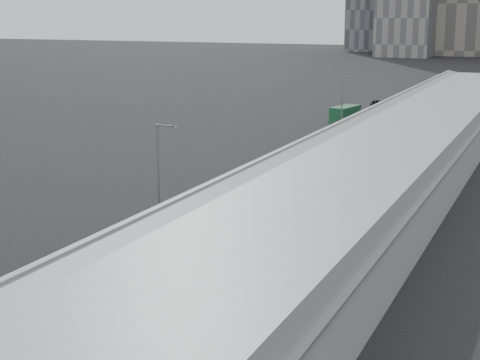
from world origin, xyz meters
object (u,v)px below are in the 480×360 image
Objects in this scene: bus_2 at (166,244)px; suv at (377,105)px; street_lamp_near at (160,162)px; shipping_container at (345,115)px; bus_8 at (404,109)px; street_lamp_far at (343,99)px; bus_5 at (337,148)px; bus_3 at (247,202)px; bus_6 at (365,130)px; bus_7 at (386,117)px; bus_1 at (58,307)px; bus_4 at (309,164)px.

bus_2 is 2.19× the size of suv.
shipping_container is at bearing 90.18° from street_lamp_near.
shipping_container is (-0.19, 61.55, -3.42)m from street_lamp_near.
bus_8 is at bearing 63.91° from shipping_container.
street_lamp_far is at bearing 88.43° from street_lamp_near.
bus_8 is 1.92× the size of shipping_container.
suv is (-7.28, 51.29, -0.84)m from bus_5.
bus_3 is at bearing -72.20° from shipping_container.
bus_6 is 1.06× the size of bus_7.
bus_1 reaches higher than bus_8.
bus_6 is at bearing -86.81° from bus_7.
shipping_container is at bearing 93.06° from bus_2.
bus_2 reaches higher than bus_8.
bus_1 is at bearing -74.64° from shipping_container.
street_lamp_near is (-7.76, -2.02, 3.37)m from bus_3.
bus_2 reaches higher than suv.
bus_3 is at bearing -95.15° from bus_6.
bus_2 is 42.35m from bus_5.
street_lamp_near is (-7.29, 11.91, 3.25)m from bus_2.
street_lamp_far reaches higher than bus_8.
street_lamp_far is 27.77m from suv.
street_lamp_near is 1.26× the size of shipping_container.
street_lamp_far is at bearing 99.69° from bus_3.
bus_1 reaches higher than bus_6.
shipping_container is at bearing -104.58° from suv.
bus_1 is 1.09× the size of bus_8.
bus_1 is 1.01× the size of bus_4.
bus_1 reaches higher than shipping_container.
bus_1 reaches higher than bus_3.
bus_4 is (-0.13, 17.53, 0.18)m from bus_3.
bus_3 is at bearing 85.30° from bus_2.
bus_1 is 26.96m from bus_3.
bus_8 is (-0.33, 69.91, 0.07)m from bus_3.
bus_4 reaches higher than bus_7.
bus_7 is (-0.92, 41.65, -0.15)m from bus_4.
bus_7 is (-0.58, 73.11, -0.08)m from bus_2.
bus_5 is at bearing -87.72° from bus_8.
street_lamp_far is (-6.15, 79.22, 3.21)m from bus_1.
bus_5 is at bearing -94.42° from bus_6.
street_lamp_near reaches higher than bus_2.
bus_4 is at bearing -96.38° from suv.
bus_6 is 1.03× the size of bus_8.
bus_3 is 0.89× the size of bus_4.
shipping_container is 1.11× the size of suv.
bus_2 is 1.57× the size of street_lamp_near.
bus_3 is at bearing 14.57° from street_lamp_near.
bus_1 is 55.38m from bus_5.
bus_2 is 1.03× the size of bus_8.
bus_4 is 1.64× the size of street_lamp_near.
bus_7 is at bearing 52.98° from street_lamp_far.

